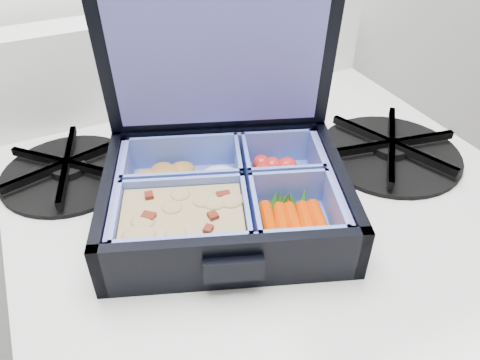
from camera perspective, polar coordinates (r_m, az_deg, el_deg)
name	(u,v)px	position (r m, az deg, el deg)	size (l,w,h in m)	color
bento_box	(226,197)	(0.50, -1.74, -2.11)	(0.25, 0.20, 0.06)	black
burner_grate	(391,147)	(0.64, 17.89, 3.82)	(0.18, 0.18, 0.03)	black
burner_grate_rear	(68,169)	(0.61, -20.19, 1.30)	(0.16, 0.16, 0.02)	black
fork	(263,133)	(0.65, 2.87, 5.72)	(0.02, 0.17, 0.01)	silver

